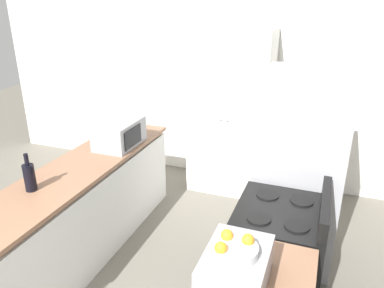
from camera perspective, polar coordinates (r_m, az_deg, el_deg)
The scene contains 9 objects.
wall_back at distance 4.85m, azimuth 6.59°, elevation 9.26°, with size 7.00×0.06×2.60m.
counter_left at distance 3.75m, azimuth -16.14°, elevation -9.75°, with size 0.60×2.53×0.90m.
pantry_cabinet at distance 4.60m, azimuth 5.89°, elevation 4.73°, with size 0.94×0.60×2.00m.
stove at distance 3.06m, azimuth 12.70°, elevation -16.85°, with size 0.66×0.72×1.06m.
refrigerator at distance 3.51m, azimuth 15.98°, elevation -3.68°, with size 0.77×0.79×1.76m.
microwave at distance 3.86m, azimuth -11.00°, elevation 1.58°, with size 0.36×0.52×0.26m.
wine_bottle at distance 3.19m, azimuth -23.52°, elevation -4.59°, with size 0.09×0.09×0.31m.
toaster_oven at distance 2.09m, azimuth 6.65°, elevation -18.35°, with size 0.33×0.46×0.20m.
fruit_bowl at distance 2.00m, azimuth 6.38°, elevation -15.48°, with size 0.25×0.25×0.10m.
Camera 1 is at (1.13, -1.14, 2.35)m, focal length 35.00 mm.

